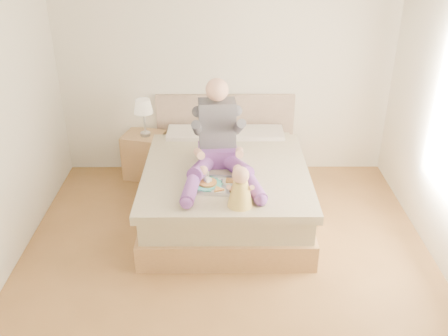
{
  "coord_description": "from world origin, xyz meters",
  "views": [
    {
      "loc": [
        -0.04,
        -3.69,
        3.0
      ],
      "look_at": [
        -0.02,
        0.71,
        0.71
      ],
      "focal_mm": 40.0,
      "sensor_mm": 36.0,
      "label": 1
    }
  ],
  "objects_px": {
    "bed": "(226,184)",
    "nightstand": "(145,155)",
    "adult": "(218,145)",
    "tray": "(217,184)",
    "baby": "(240,190)"
  },
  "relations": [
    {
      "from": "bed",
      "to": "nightstand",
      "type": "xyz_separation_m",
      "value": [
        -1.0,
        0.8,
        -0.04
      ]
    },
    {
      "from": "nightstand",
      "to": "adult",
      "type": "height_order",
      "value": "adult"
    },
    {
      "from": "bed",
      "to": "adult",
      "type": "relative_size",
      "value": 1.89
    },
    {
      "from": "bed",
      "to": "nightstand",
      "type": "bearing_deg",
      "value": 141.48
    },
    {
      "from": "bed",
      "to": "nightstand",
      "type": "height_order",
      "value": "bed"
    },
    {
      "from": "bed",
      "to": "nightstand",
      "type": "distance_m",
      "value": 1.28
    },
    {
      "from": "nightstand",
      "to": "adult",
      "type": "distance_m",
      "value": 1.49
    },
    {
      "from": "adult",
      "to": "tray",
      "type": "bearing_deg",
      "value": -95.63
    },
    {
      "from": "adult",
      "to": "baby",
      "type": "relative_size",
      "value": 2.97
    },
    {
      "from": "bed",
      "to": "adult",
      "type": "xyz_separation_m",
      "value": [
        -0.08,
        -0.21,
        0.57
      ]
    },
    {
      "from": "bed",
      "to": "tray",
      "type": "relative_size",
      "value": 4.4
    },
    {
      "from": "adult",
      "to": "baby",
      "type": "bearing_deg",
      "value": -78.15
    },
    {
      "from": "tray",
      "to": "baby",
      "type": "relative_size",
      "value": 1.28
    },
    {
      "from": "nightstand",
      "to": "tray",
      "type": "xyz_separation_m",
      "value": [
        0.91,
        -1.37,
        0.36
      ]
    },
    {
      "from": "tray",
      "to": "baby",
      "type": "distance_m",
      "value": 0.42
    }
  ]
}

